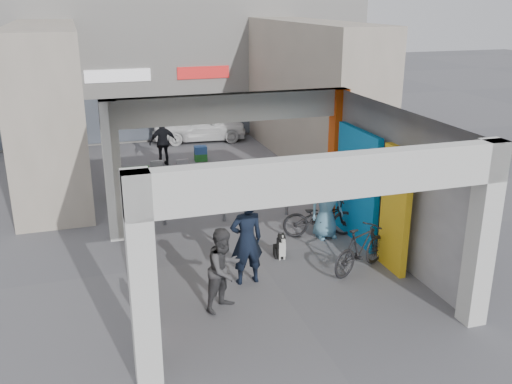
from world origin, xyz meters
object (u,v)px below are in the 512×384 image
object	(u,v)px
man_crates	(163,142)
bicycle_rear	(361,249)
produce_stand	(133,186)
white_van	(199,125)
border_collie	(280,247)
man_elderly	(327,205)
bicycle_front	(320,217)
man_with_dog	(246,240)
man_back_turned	(224,269)
cafe_set	(166,182)

from	to	relation	value
man_crates	bicycle_rear	xyz separation A→B (m)	(2.84, -9.75, -0.32)
produce_stand	white_van	world-z (taller)	white_van
border_collie	man_crates	world-z (taller)	man_crates
man_elderly	bicycle_front	size ratio (longest dim) A/B	0.91
man_with_dog	man_back_turned	size ratio (longest dim) A/B	1.17
man_back_turned	man_elderly	world-z (taller)	man_elderly
cafe_set	bicycle_front	size ratio (longest dim) A/B	0.78
man_elderly	man_with_dog	bearing A→B (deg)	-148.19
cafe_set	man_crates	size ratio (longest dim) A/B	0.88
border_collie	bicycle_front	world-z (taller)	bicycle_front
white_van	produce_stand	bearing A→B (deg)	156.93
man_with_dog	border_collie	bearing A→B (deg)	-143.63
cafe_set	border_collie	distance (m)	5.83
man_crates	white_van	world-z (taller)	man_crates
produce_stand	border_collie	size ratio (longest dim) A/B	1.94
border_collie	man_crates	distance (m)	8.72
border_collie	man_elderly	bearing A→B (deg)	39.59
white_van	man_crates	bearing A→B (deg)	153.34
cafe_set	white_van	size ratio (longest dim) A/B	0.38
cafe_set	border_collie	xyz separation A→B (m)	(1.79, -5.55, -0.05)
bicycle_rear	man_crates	bearing A→B (deg)	-8.88
produce_stand	man_back_turned	bearing A→B (deg)	-82.30
cafe_set	man_elderly	bearing A→B (deg)	-55.08
bicycle_front	man_crates	bearing A→B (deg)	31.09
cafe_set	man_with_dog	size ratio (longest dim) A/B	0.76
man_with_dog	white_van	world-z (taller)	man_with_dog
cafe_set	bicycle_rear	size ratio (longest dim) A/B	0.84
man_with_dog	bicycle_rear	world-z (taller)	man_with_dog
man_elderly	man_crates	xyz separation A→B (m)	(-2.90, 7.78, -0.02)
white_van	bicycle_rear	bearing A→B (deg)	-171.16
white_van	man_elderly	bearing A→B (deg)	-170.22
cafe_set	produce_stand	bearing A→B (deg)	-173.16
border_collie	man_back_turned	bearing A→B (deg)	-123.39
man_with_dog	cafe_set	bearing A→B (deg)	-87.53
border_collie	white_van	size ratio (longest dim) A/B	0.17
border_collie	white_van	distance (m)	11.84
man_with_dog	man_back_turned	xyz separation A→B (m)	(-0.72, -0.90, -0.14)
man_with_dog	bicycle_front	xyz separation A→B (m)	(2.49, 1.84, -0.48)
man_elderly	bicycle_front	distance (m)	0.40
man_with_dog	man_elderly	distance (m)	3.13
man_crates	bicycle_rear	world-z (taller)	man_crates
man_back_turned	white_van	size ratio (longest dim) A/B	0.43
border_collie	bicycle_rear	distance (m)	1.89
bicycle_front	white_van	world-z (taller)	white_van
man_back_turned	bicycle_rear	world-z (taller)	man_back_turned
man_elderly	bicycle_rear	size ratio (longest dim) A/B	0.98
man_elderly	bicycle_front	bearing A→B (deg)	136.41
produce_stand	man_crates	size ratio (longest dim) A/B	0.76
border_collie	bicycle_rear	xyz separation A→B (m)	(1.46, -1.16, 0.27)
bicycle_front	man_with_dog	bearing A→B (deg)	137.67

